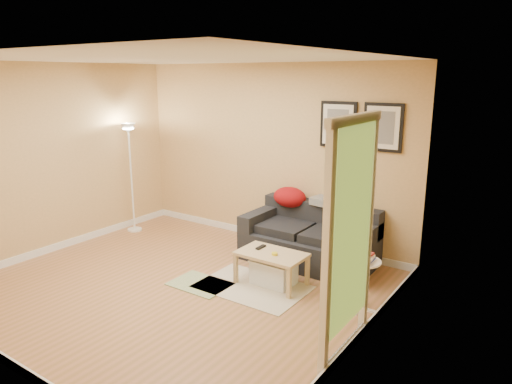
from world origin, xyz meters
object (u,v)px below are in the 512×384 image
coffee_table (271,269)px  sofa (309,235)px  storage_bin (274,272)px  floor_lamp (132,181)px  book_stack (364,257)px  side_table (362,285)px

coffee_table → sofa: bearing=89.4°
storage_bin → floor_lamp: size_ratio=0.29×
sofa → floor_lamp: (-2.93, -0.42, 0.44)m
sofa → book_stack: size_ratio=6.96×
coffee_table → side_table: size_ratio=1.43×
storage_bin → side_table: (1.10, 0.00, 0.13)m
storage_bin → book_stack: (1.10, -0.01, 0.44)m
sofa → coffee_table: sofa is taller
coffee_table → floor_lamp: size_ratio=0.46×
side_table → floor_lamp: bearing=173.9°
coffee_table → floor_lamp: (-2.90, 0.45, 0.62)m
floor_lamp → storage_bin: bearing=-8.3°
coffee_table → storage_bin: 0.05m
sofa → floor_lamp: bearing=-171.9°
storage_bin → book_stack: bearing=-0.6°
sofa → storage_bin: (-0.01, -0.84, -0.22)m
coffee_table → floor_lamp: bearing=172.9°
sofa → storage_bin: 0.87m
side_table → book_stack: book_stack is taller
coffee_table → side_table: bearing=2.8°
coffee_table → book_stack: 1.19m
side_table → book_stack: size_ratio=2.29×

